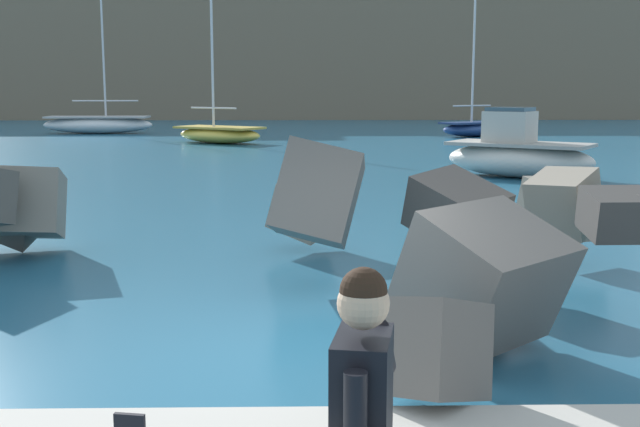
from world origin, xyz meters
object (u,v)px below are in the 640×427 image
Objects in this scene: boat_mid_centre at (98,124)px; mooring_buoy_inner at (525,132)px; boat_mid_left at (476,128)px; boat_near_right at (219,133)px; boat_near_left at (518,154)px.

boat_mid_centre reaches higher than mooring_buoy_inner.
boat_mid_left is at bearing -7.92° from boat_mid_centre.
boat_mid_centre is 18.84× the size of mooring_buoy_inner.
boat_mid_left is (13.64, 5.10, 0.00)m from boat_near_right.
boat_mid_left is 21.79m from boat_mid_centre.
boat_mid_centre reaches higher than boat_near_right.
boat_near_right is 17.72× the size of mooring_buoy_inner.
boat_mid_centre is (-18.56, 23.00, -0.13)m from boat_near_left.
boat_near_right is 17.46m from mooring_buoy_inner.
mooring_buoy_inner is at bearing 73.87° from boat_near_left.
boat_near_right is at bearing -159.51° from boat_mid_left.
mooring_buoy_inner is at bearing 18.70° from boat_near_right.
boat_mid_left reaches higher than boat_near_left.
boat_near_left is 21.34m from mooring_buoy_inner.
boat_near_right reaches higher than mooring_buoy_inner.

